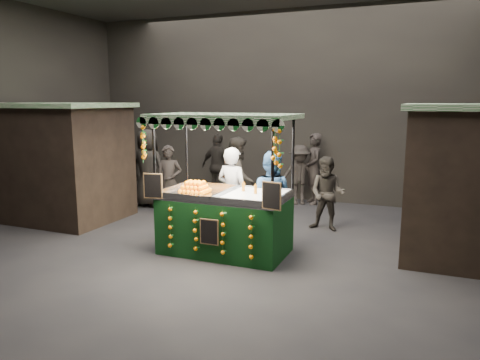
% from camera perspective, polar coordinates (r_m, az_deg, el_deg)
% --- Properties ---
extents(ground, '(12.00, 12.00, 0.00)m').
position_cam_1_polar(ground, '(8.06, -3.16, -9.32)').
color(ground, black).
rests_on(ground, ground).
extents(market_hall, '(12.10, 10.10, 5.05)m').
position_cam_1_polar(market_hall, '(7.65, -3.41, 15.36)').
color(market_hall, black).
rests_on(market_hall, ground).
extents(neighbour_stall_left, '(3.00, 2.20, 2.60)m').
position_cam_1_polar(neighbour_stall_left, '(11.09, -21.86, 2.24)').
color(neighbour_stall_left, black).
rests_on(neighbour_stall_left, ground).
extents(juice_stall, '(2.51, 1.48, 2.43)m').
position_cam_1_polar(juice_stall, '(7.95, -1.94, -3.91)').
color(juice_stall, black).
rests_on(juice_stall, ground).
extents(vendor_grey, '(0.71, 0.53, 1.79)m').
position_cam_1_polar(vendor_grey, '(8.76, -0.96, -1.68)').
color(vendor_grey, gray).
rests_on(vendor_grey, ground).
extents(vendor_blue, '(0.86, 0.67, 1.74)m').
position_cam_1_polar(vendor_blue, '(8.47, 3.79, -2.25)').
color(vendor_blue, navy).
rests_on(vendor_blue, ground).
extents(shopper_0, '(0.69, 0.55, 1.66)m').
position_cam_1_polar(shopper_0, '(10.47, -8.86, -0.22)').
color(shopper_0, black).
rests_on(shopper_0, ground).
extents(shopper_1, '(0.79, 0.64, 1.53)m').
position_cam_1_polar(shopper_1, '(9.51, 10.86, -1.71)').
color(shopper_1, '#292622').
rests_on(shopper_1, ground).
extents(shopper_2, '(1.09, 0.57, 1.77)m').
position_cam_1_polar(shopper_2, '(12.43, -2.73, 1.74)').
color(shopper_2, black).
rests_on(shopper_2, ground).
extents(shopper_3, '(1.13, 0.91, 1.53)m').
position_cam_1_polar(shopper_3, '(11.81, 7.45, 0.65)').
color(shopper_3, black).
rests_on(shopper_3, ground).
extents(shopper_4, '(0.97, 0.65, 1.95)m').
position_cam_1_polar(shopper_4, '(11.71, -11.43, 1.48)').
color(shopper_4, black).
rests_on(shopper_4, ground).
extents(shopper_6, '(0.71, 0.80, 1.83)m').
position_cam_1_polar(shopper_6, '(11.89, 9.18, 1.40)').
color(shopper_6, '#292321').
rests_on(shopper_6, ground).
extents(shopper_7, '(0.96, 1.08, 1.85)m').
position_cam_1_polar(shopper_7, '(10.32, -0.17, 0.29)').
color(shopper_7, '#2C2824').
rests_on(shopper_7, ground).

